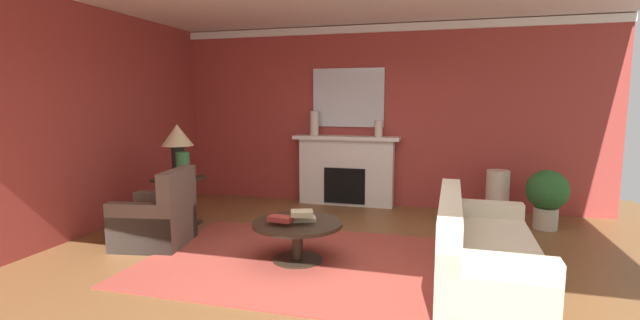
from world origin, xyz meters
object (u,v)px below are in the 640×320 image
object	(u,v)px
vase_mantel_right	(379,129)
vase_tall_corner	(497,195)
armchair_near_window	(157,221)
coffee_table	(297,232)
table_lamp	(177,140)
vase_mantel_left	(314,123)
mantel_mirror	(348,98)
sofa	(481,255)
side_table	(180,198)
potted_plant	(547,194)
fireplace	(346,172)
vase_on_side_table	(183,166)

from	to	relation	value
vase_mantel_right	vase_tall_corner	bearing A→B (deg)	-7.72
armchair_near_window	coffee_table	size ratio (longest dim) A/B	0.95
table_lamp	vase_mantel_left	distance (m)	2.37
mantel_mirror	armchair_near_window	bearing A→B (deg)	-121.89
sofa	coffee_table	size ratio (longest dim) A/B	2.11
side_table	potted_plant	size ratio (longest dim) A/B	0.84
mantel_mirror	armchair_near_window	xyz separation A→B (m)	(-1.78, -2.87, -1.52)
fireplace	table_lamp	world-z (taller)	table_lamp
table_lamp	vase_mantel_left	world-z (taller)	vase_mantel_left
potted_plant	vase_mantel_left	bearing A→B (deg)	169.81
side_table	potted_plant	distance (m)	5.14
potted_plant	vase_mantel_right	bearing A→B (deg)	165.39
sofa	vase_mantel_left	size ratio (longest dim) A/B	5.08
coffee_table	vase_mantel_right	xyz separation A→B (m)	(0.48, 2.77, 0.98)
sofa	potted_plant	xyz separation A→B (m)	(1.01, 2.26, 0.19)
fireplace	vase_on_side_table	bearing A→B (deg)	-132.28
armchair_near_window	fireplace	bearing A→B (deg)	56.99
fireplace	sofa	xyz separation A→B (m)	(1.98, -2.94, -0.26)
table_lamp	potted_plant	xyz separation A→B (m)	(4.99, 1.23, -0.73)
mantel_mirror	potted_plant	size ratio (longest dim) A/B	1.47
side_table	vase_on_side_table	world-z (taller)	vase_on_side_table
mantel_mirror	fireplace	bearing A→B (deg)	-90.00
armchair_near_window	vase_tall_corner	size ratio (longest dim) A/B	1.28
side_table	vase_mantel_right	size ratio (longest dim) A/B	2.59
fireplace	vase_mantel_left	xyz separation A→B (m)	(-0.55, -0.05, 0.83)
potted_plant	vase_on_side_table	bearing A→B (deg)	-164.45
table_lamp	mantel_mirror	bearing A→B (deg)	45.50
side_table	table_lamp	world-z (taller)	table_lamp
sofa	side_table	xyz separation A→B (m)	(-3.98, 1.03, 0.10)
vase_mantel_left	fireplace	bearing A→B (deg)	5.14
vase_on_side_table	vase_mantel_right	world-z (taller)	vase_mantel_right
table_lamp	potted_plant	distance (m)	5.19
fireplace	side_table	bearing A→B (deg)	-136.25
side_table	vase_mantel_left	bearing A→B (deg)	52.14
table_lamp	vase_mantel_right	bearing A→B (deg)	36.18
coffee_table	fireplace	bearing A→B (deg)	91.36
vase_mantel_left	vase_tall_corner	world-z (taller)	vase_mantel_left
mantel_mirror	table_lamp	bearing A→B (deg)	-134.50
coffee_table	side_table	distance (m)	2.26
armchair_near_window	mantel_mirror	bearing A→B (deg)	58.11
potted_plant	fireplace	bearing A→B (deg)	167.09
coffee_table	table_lamp	distance (m)	2.43
coffee_table	vase_tall_corner	bearing A→B (deg)	47.32
mantel_mirror	side_table	world-z (taller)	mantel_mirror
vase_mantel_left	vase_tall_corner	distance (m)	3.13
side_table	table_lamp	bearing A→B (deg)	165.96
vase_mantel_right	fireplace	bearing A→B (deg)	174.86
mantel_mirror	vase_mantel_left	xyz separation A→B (m)	(-0.55, -0.17, -0.43)
armchair_near_window	vase_on_side_table	distance (m)	0.92
armchair_near_window	vase_mantel_right	size ratio (longest dim) A/B	3.52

